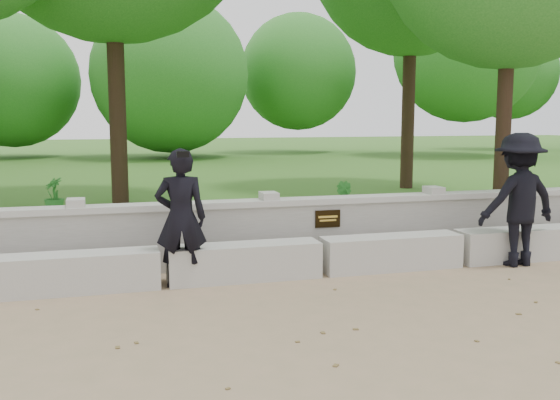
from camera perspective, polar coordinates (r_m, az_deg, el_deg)
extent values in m
plane|color=#94775A|center=(6.44, 9.44, -10.74)|extent=(80.00, 80.00, 0.00)
cube|color=#3A6920|center=(19.79, -8.04, 2.08)|extent=(40.00, 22.00, 0.25)
cube|color=#B9B7AF|center=(7.64, -18.15, -6.33)|extent=(1.90, 0.45, 0.45)
cube|color=#B9B7AF|center=(7.80, -3.25, -5.66)|extent=(1.90, 0.45, 0.45)
cube|color=#B9B7AF|center=(8.45, 10.15, -4.73)|extent=(1.90, 0.45, 0.45)
cube|color=#B9B7AF|center=(9.49, 21.11, -3.78)|extent=(1.90, 0.45, 0.45)
cube|color=#AEACA4|center=(8.69, 2.19, -3.04)|extent=(12.50, 0.25, 0.82)
cube|color=#B9B7AF|center=(8.61, 2.21, -0.09)|extent=(12.50, 0.35, 0.08)
cube|color=black|center=(8.61, 4.38, -1.72)|extent=(0.36, 0.02, 0.24)
imported|color=black|center=(7.46, -9.05, -1.64)|extent=(0.65, 0.46, 1.66)
cube|color=black|center=(7.05, -8.86, 4.15)|extent=(0.14, 0.04, 0.07)
imported|color=black|center=(9.02, 20.95, 0.02)|extent=(1.21, 0.74, 1.81)
cylinder|color=#382619|center=(13.23, -14.73, 10.69)|extent=(0.34, 0.34, 5.06)
cylinder|color=#382619|center=(11.80, 19.83, 8.21)|extent=(0.27, 0.27, 3.95)
cylinder|color=#382619|center=(15.79, 11.68, 9.57)|extent=(0.32, 0.32, 4.68)
imported|color=#287126|center=(11.23, 6.04, 0.13)|extent=(0.44, 0.43, 0.62)
imported|color=#287126|center=(12.13, -19.97, 0.38)|extent=(0.48, 0.49, 0.66)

